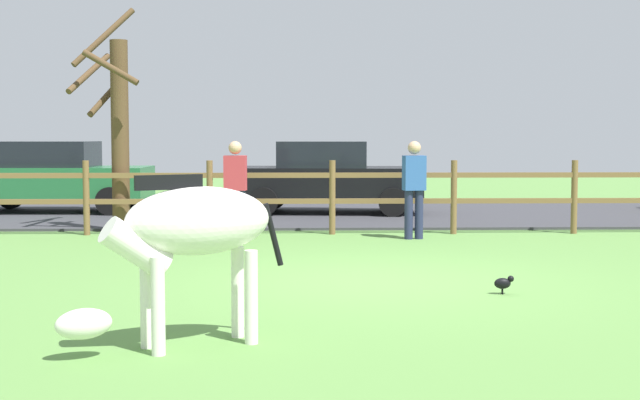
# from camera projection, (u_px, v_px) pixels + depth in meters

# --- Properties ---
(ground_plane) EXTENTS (60.00, 60.00, 0.00)m
(ground_plane) POSITION_uv_depth(u_px,v_px,m) (375.00, 281.00, 10.45)
(ground_plane) COLOR #5B8C42
(parking_asphalt) EXTENTS (28.00, 7.40, 0.05)m
(parking_asphalt) POSITION_uv_depth(u_px,v_px,m) (337.00, 212.00, 19.72)
(parking_asphalt) COLOR #38383D
(parking_asphalt) RESTS_ON ground_plane
(paddock_fence) EXTENTS (21.53, 0.11, 1.30)m
(paddock_fence) POSITION_uv_depth(u_px,v_px,m) (332.00, 192.00, 15.37)
(paddock_fence) COLOR brown
(paddock_fence) RESTS_ON ground_plane
(bare_tree) EXTENTS (1.32, 1.45, 4.07)m
(bare_tree) POSITION_uv_depth(u_px,v_px,m) (117.00, 126.00, 15.45)
(bare_tree) COLOR #513A23
(bare_tree) RESTS_ON ground_plane
(zebra) EXTENTS (1.77, 1.12, 1.41)m
(zebra) POSITION_uv_depth(u_px,v_px,m) (189.00, 234.00, 7.10)
(zebra) COLOR white
(zebra) RESTS_ON ground_plane
(crow_on_grass) EXTENTS (0.22, 0.10, 0.20)m
(crow_on_grass) POSITION_uv_depth(u_px,v_px,m) (504.00, 283.00, 9.55)
(crow_on_grass) COLOR black
(crow_on_grass) RESTS_ON ground_plane
(parked_car_black) EXTENTS (4.13, 2.16, 1.56)m
(parked_car_black) POSITION_uv_depth(u_px,v_px,m) (328.00, 177.00, 19.15)
(parked_car_black) COLOR black
(parked_car_black) RESTS_ON parking_asphalt
(parked_car_green) EXTENTS (4.05, 1.97, 1.56)m
(parked_car_green) POSITION_uv_depth(u_px,v_px,m) (56.00, 176.00, 19.39)
(parked_car_green) COLOR #236B38
(parked_car_green) RESTS_ON parking_asphalt
(visitor_left_of_tree) EXTENTS (0.39, 0.28, 1.64)m
(visitor_left_of_tree) POSITION_uv_depth(u_px,v_px,m) (414.00, 185.00, 14.65)
(visitor_left_of_tree) COLOR #232847
(visitor_left_of_tree) RESTS_ON ground_plane
(visitor_right_of_tree) EXTENTS (0.38, 0.26, 1.64)m
(visitor_right_of_tree) POSITION_uv_depth(u_px,v_px,m) (235.00, 185.00, 14.62)
(visitor_right_of_tree) COLOR #232847
(visitor_right_of_tree) RESTS_ON ground_plane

